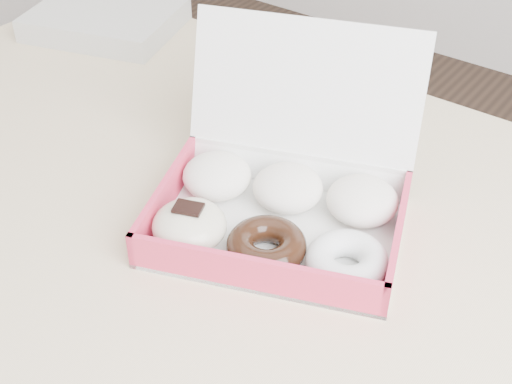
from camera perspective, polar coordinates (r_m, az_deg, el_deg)
The scene contains 3 objects.
table at distance 1.07m, azimuth -5.66°, elevation -1.46°, with size 1.20×0.80×0.75m.
donut_box at distance 0.90m, azimuth 1.85°, elevation -0.73°, with size 0.39×0.37×0.22m.
newspapers at distance 1.44m, azimuth -11.94°, elevation 13.34°, with size 0.27×0.21×0.04m, color silver.
Camera 1 is at (0.58, -0.60, 1.35)m, focal length 50.00 mm.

